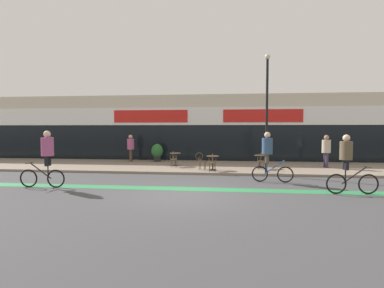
{
  "coord_description": "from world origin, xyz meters",
  "views": [
    {
      "loc": [
        1.44,
        -10.08,
        2.3
      ],
      "look_at": [
        -0.51,
        6.67,
        1.41
      ],
      "focal_mm": 28.0,
      "sensor_mm": 36.0,
      "label": 1
    }
  ],
  "objects_px": {
    "bistro_table_2": "(260,159)",
    "cafe_chair_1_near": "(212,161)",
    "cyclist_2": "(348,161)",
    "bistro_table_1": "(213,160)",
    "lamp_post": "(267,105)",
    "bistro_table_0": "(175,157)",
    "planter_pot": "(157,152)",
    "cyclist_0": "(46,155)",
    "cafe_chair_2_near": "(261,160)",
    "cafe_chair_1_side": "(201,160)",
    "cyclist_1": "(268,153)",
    "cafe_chair_0_near": "(174,158)",
    "pedestrian_near_end": "(326,148)",
    "pedestrian_far_end": "(131,146)"
  },
  "relations": [
    {
      "from": "cafe_chair_1_side",
      "to": "pedestrian_far_end",
      "type": "relative_size",
      "value": 0.51
    },
    {
      "from": "bistro_table_2",
      "to": "cyclist_2",
      "type": "relative_size",
      "value": 0.34
    },
    {
      "from": "bistro_table_2",
      "to": "cafe_chair_1_near",
      "type": "relative_size",
      "value": 0.79
    },
    {
      "from": "cyclist_0",
      "to": "bistro_table_2",
      "type": "bearing_deg",
      "value": -149.05
    },
    {
      "from": "planter_pot",
      "to": "cyclist_1",
      "type": "bearing_deg",
      "value": -44.59
    },
    {
      "from": "cafe_chair_1_near",
      "to": "cafe_chair_2_near",
      "type": "relative_size",
      "value": 1.0
    },
    {
      "from": "bistro_table_2",
      "to": "lamp_post",
      "type": "height_order",
      "value": "lamp_post"
    },
    {
      "from": "bistro_table_0",
      "to": "planter_pot",
      "type": "relative_size",
      "value": 0.65
    },
    {
      "from": "cafe_chair_0_near",
      "to": "cafe_chair_1_side",
      "type": "bearing_deg",
      "value": -116.66
    },
    {
      "from": "bistro_table_0",
      "to": "bistro_table_1",
      "type": "distance_m",
      "value": 2.66
    },
    {
      "from": "bistro_table_0",
      "to": "bistro_table_1",
      "type": "xyz_separation_m",
      "value": [
        2.23,
        -1.44,
        -0.01
      ]
    },
    {
      "from": "bistro_table_1",
      "to": "cafe_chair_2_near",
      "type": "height_order",
      "value": "cafe_chair_2_near"
    },
    {
      "from": "bistro_table_0",
      "to": "planter_pot",
      "type": "bearing_deg",
      "value": 126.36
    },
    {
      "from": "bistro_table_2",
      "to": "cyclist_0",
      "type": "bearing_deg",
      "value": -146.15
    },
    {
      "from": "cafe_chair_0_near",
      "to": "lamp_post",
      "type": "height_order",
      "value": "lamp_post"
    },
    {
      "from": "bistro_table_0",
      "to": "pedestrian_near_end",
      "type": "height_order",
      "value": "pedestrian_near_end"
    },
    {
      "from": "cafe_chair_2_near",
      "to": "cyclist_0",
      "type": "bearing_deg",
      "value": 127.57
    },
    {
      "from": "bistro_table_2",
      "to": "cyclist_0",
      "type": "xyz_separation_m",
      "value": [
        -8.74,
        -5.86,
        0.67
      ]
    },
    {
      "from": "lamp_post",
      "to": "cyclist_0",
      "type": "height_order",
      "value": "lamp_post"
    },
    {
      "from": "cafe_chair_2_near",
      "to": "lamp_post",
      "type": "bearing_deg",
      "value": -165.59
    },
    {
      "from": "cafe_chair_1_side",
      "to": "pedestrian_far_end",
      "type": "distance_m",
      "value": 5.92
    },
    {
      "from": "planter_pot",
      "to": "pedestrian_near_end",
      "type": "bearing_deg",
      "value": -11.36
    },
    {
      "from": "cafe_chair_1_side",
      "to": "pedestrian_far_end",
      "type": "bearing_deg",
      "value": 153.22
    },
    {
      "from": "cafe_chair_0_near",
      "to": "pedestrian_far_end",
      "type": "distance_m",
      "value": 4.15
    },
    {
      "from": "planter_pot",
      "to": "pedestrian_near_end",
      "type": "height_order",
      "value": "pedestrian_near_end"
    },
    {
      "from": "bistro_table_2",
      "to": "lamp_post",
      "type": "relative_size",
      "value": 0.12
    },
    {
      "from": "bistro_table_1",
      "to": "cyclist_2",
      "type": "bearing_deg",
      "value": -43.72
    },
    {
      "from": "cyclist_0",
      "to": "cafe_chair_1_side",
      "type": "bearing_deg",
      "value": -141.73
    },
    {
      "from": "bistro_table_0",
      "to": "cafe_chair_0_near",
      "type": "relative_size",
      "value": 0.83
    },
    {
      "from": "bistro_table_1",
      "to": "cyclist_0",
      "type": "xyz_separation_m",
      "value": [
        -6.21,
        -4.87,
        0.65
      ]
    },
    {
      "from": "cafe_chair_1_near",
      "to": "cafe_chair_2_near",
      "type": "distance_m",
      "value": 2.71
    },
    {
      "from": "lamp_post",
      "to": "cyclist_2",
      "type": "xyz_separation_m",
      "value": [
        2.26,
        -4.08,
        -2.25
      ]
    },
    {
      "from": "cafe_chair_0_near",
      "to": "planter_pot",
      "type": "relative_size",
      "value": 0.78
    },
    {
      "from": "cafe_chair_1_near",
      "to": "cyclist_2",
      "type": "relative_size",
      "value": 0.43
    },
    {
      "from": "bistro_table_0",
      "to": "cafe_chair_1_near",
      "type": "distance_m",
      "value": 3.05
    },
    {
      "from": "cafe_chair_0_near",
      "to": "pedestrian_near_end",
      "type": "height_order",
      "value": "pedestrian_near_end"
    },
    {
      "from": "bistro_table_1",
      "to": "cyclist_1",
      "type": "distance_m",
      "value": 3.68
    },
    {
      "from": "planter_pot",
      "to": "bistro_table_2",
      "type": "bearing_deg",
      "value": -22.4
    },
    {
      "from": "bistro_table_2",
      "to": "lamp_post",
      "type": "bearing_deg",
      "value": -85.49
    },
    {
      "from": "cafe_chair_0_near",
      "to": "cafe_chair_1_side",
      "type": "xyz_separation_m",
      "value": [
        1.61,
        -0.81,
        0.0
      ]
    },
    {
      "from": "bistro_table_1",
      "to": "cafe_chair_2_near",
      "type": "xyz_separation_m",
      "value": [
        2.53,
        0.37,
        -0.0
      ]
    },
    {
      "from": "bistro_table_1",
      "to": "cafe_chair_0_near",
      "type": "bearing_deg",
      "value": 159.87
    },
    {
      "from": "cyclist_2",
      "to": "bistro_table_1",
      "type": "bearing_deg",
      "value": 132.14
    },
    {
      "from": "bistro_table_2",
      "to": "cyclist_1",
      "type": "height_order",
      "value": "cyclist_1"
    },
    {
      "from": "cafe_chair_1_side",
      "to": "cyclist_1",
      "type": "height_order",
      "value": "cyclist_1"
    },
    {
      "from": "cyclist_0",
      "to": "cyclist_2",
      "type": "relative_size",
      "value": 1.06
    },
    {
      "from": "lamp_post",
      "to": "pedestrian_near_end",
      "type": "relative_size",
      "value": 3.2
    },
    {
      "from": "cyclist_1",
      "to": "pedestrian_near_end",
      "type": "xyz_separation_m",
      "value": [
        3.7,
        4.23,
        -0.06
      ]
    },
    {
      "from": "cyclist_0",
      "to": "pedestrian_near_end",
      "type": "bearing_deg",
      "value": -155.34
    },
    {
      "from": "cafe_chair_0_near",
      "to": "cafe_chair_1_near",
      "type": "bearing_deg",
      "value": -122.74
    }
  ]
}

